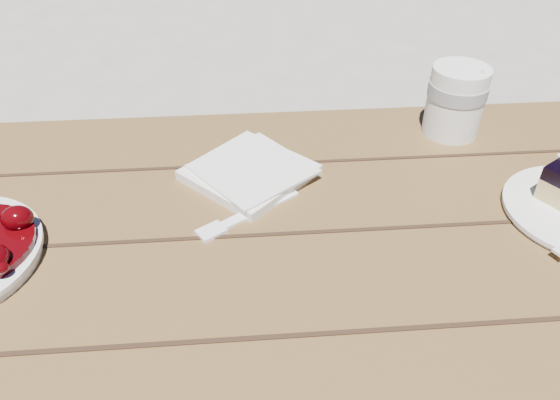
{
  "coord_description": "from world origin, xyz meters",
  "views": [
    {
      "loc": [
        0.03,
        -0.44,
        1.21
      ],
      "look_at": [
        0.07,
        0.07,
        0.81
      ],
      "focal_mm": 35.0,
      "sensor_mm": 36.0,
      "label": 1
    }
  ],
  "objects": [
    {
      "name": "picnic_table",
      "position": [
        0.0,
        -0.0,
        0.59
      ],
      "size": [
        2.0,
        1.55,
        0.75
      ],
      "color": "brown",
      "rests_on": "ground"
    },
    {
      "name": "coffee_cup",
      "position": [
        0.36,
        0.31,
        0.81
      ],
      "size": [
        0.09,
        0.09,
        0.11
      ],
      "primitive_type": "cylinder",
      "color": "white",
      "rests_on": "picnic_table"
    },
    {
      "name": "napkin_stack",
      "position": [
        0.03,
        0.21,
        0.76
      ],
      "size": [
        0.21,
        0.21,
        0.01
      ],
      "primitive_type": "cube",
      "rotation": [
        0.0,
        0.0,
        0.78
      ],
      "color": "white",
      "rests_on": "picnic_table"
    },
    {
      "name": "fork_table",
      "position": [
        0.04,
        0.13,
        0.75
      ],
      "size": [
        0.15,
        0.11,
        0.0
      ],
      "primitive_type": null,
      "rotation": [
        0.0,
        0.0,
        2.15
      ],
      "color": "white",
      "rests_on": "picnic_table"
    }
  ]
}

